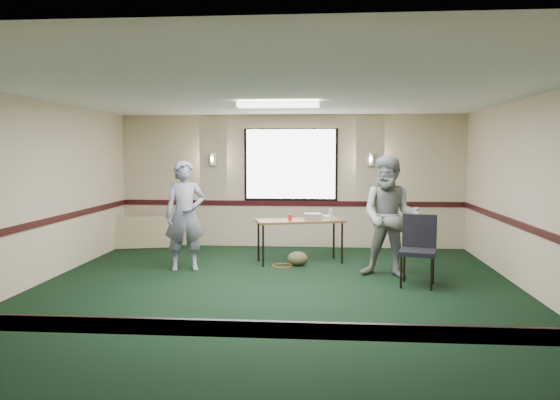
# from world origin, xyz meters

# --- Properties ---
(ground) EXTENTS (8.00, 8.00, 0.00)m
(ground) POSITION_xyz_m (0.00, 0.00, 0.00)
(ground) COLOR black
(ground) RESTS_ON ground
(room_shell) EXTENTS (8.00, 8.02, 8.00)m
(room_shell) POSITION_xyz_m (0.00, 2.12, 1.58)
(room_shell) COLOR #CCAE93
(room_shell) RESTS_ON ground
(folding_table) EXTENTS (1.63, 1.01, 0.76)m
(folding_table) POSITION_xyz_m (0.26, 2.40, 0.70)
(folding_table) COLOR #573919
(folding_table) RESTS_ON ground
(projector) EXTENTS (0.32, 0.28, 0.10)m
(projector) POSITION_xyz_m (0.48, 2.55, 0.81)
(projector) COLOR gray
(projector) RESTS_ON folding_table
(game_console) EXTENTS (0.21, 0.19, 0.04)m
(game_console) POSITION_xyz_m (0.75, 2.74, 0.78)
(game_console) COLOR white
(game_console) RESTS_ON folding_table
(red_cup) EXTENTS (0.07, 0.07, 0.11)m
(red_cup) POSITION_xyz_m (0.09, 2.29, 0.81)
(red_cup) COLOR red
(red_cup) RESTS_ON folding_table
(water_bottle) EXTENTS (0.06, 0.06, 0.20)m
(water_bottle) POSITION_xyz_m (0.80, 2.39, 0.86)
(water_bottle) COLOR #87C6DE
(water_bottle) RESTS_ON folding_table
(duffel_bag) EXTENTS (0.43, 0.38, 0.25)m
(duffel_bag) POSITION_xyz_m (0.24, 2.11, 0.12)
(duffel_bag) COLOR #4A482A
(duffel_bag) RESTS_ON ground
(cable_coil) EXTENTS (0.39, 0.39, 0.02)m
(cable_coil) POSITION_xyz_m (-0.02, 2.05, 0.01)
(cable_coil) COLOR #CA4F19
(cable_coil) RESTS_ON ground
(folded_table) EXTENTS (1.25, 0.48, 0.64)m
(folded_table) POSITION_xyz_m (-2.95, 3.60, 0.32)
(folded_table) COLOR tan
(folded_table) RESTS_ON ground
(conference_chair) EXTENTS (0.61, 0.62, 1.02)m
(conference_chair) POSITION_xyz_m (2.06, 0.93, 0.60)
(conference_chair) COLOR black
(conference_chair) RESTS_ON ground
(person_left) EXTENTS (0.75, 0.60, 1.80)m
(person_left) POSITION_xyz_m (-1.59, 1.65, 0.90)
(person_left) COLOR #435093
(person_left) RESTS_ON ground
(person_right) EXTENTS (1.08, 0.95, 1.89)m
(person_right) POSITION_xyz_m (1.70, 1.37, 0.95)
(person_right) COLOR #7693B7
(person_right) RESTS_ON ground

